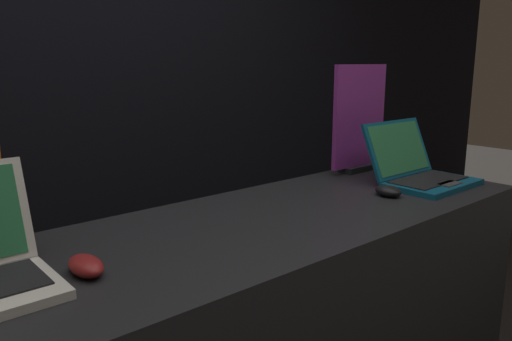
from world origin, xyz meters
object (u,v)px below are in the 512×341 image
object	(u,v)px
laptop_back	(419,169)
mouse_back	(388,191)
mouse_front	(86,266)
promo_stand_back	(359,121)

from	to	relation	value
laptop_back	mouse_back	size ratio (longest dim) A/B	3.65
mouse_front	mouse_back	distance (m)	1.04
mouse_back	promo_stand_back	size ratio (longest dim) A/B	0.22
mouse_back	promo_stand_back	xyz separation A→B (m)	(0.24, 0.32, 0.19)
laptop_back	mouse_back	xyz separation A→B (m)	(-0.24, -0.04, -0.04)
mouse_back	laptop_back	bearing A→B (deg)	8.35
mouse_front	promo_stand_back	distance (m)	1.32
promo_stand_back	laptop_back	bearing A→B (deg)	-90.00
laptop_back	mouse_back	bearing A→B (deg)	-171.65
laptop_back	promo_stand_back	size ratio (longest dim) A/B	0.80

